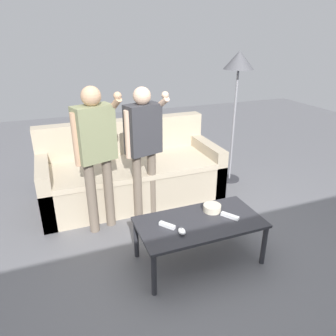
{
  "coord_description": "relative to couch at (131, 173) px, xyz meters",
  "views": [
    {
      "loc": [
        -1.03,
        -2.02,
        1.91
      ],
      "look_at": [
        -0.06,
        0.49,
        0.75
      ],
      "focal_mm": 33.73,
      "sensor_mm": 36.0,
      "label": 1
    }
  ],
  "objects": [
    {
      "name": "ground_plane",
      "position": [
        0.18,
        -1.46,
        -0.31
      ],
      "size": [
        12.0,
        12.0,
        0.0
      ],
      "primitive_type": "plane",
      "color": "slate"
    },
    {
      "name": "couch",
      "position": [
        0.0,
        0.0,
        0.0
      ],
      "size": [
        2.13,
        0.93,
        0.91
      ],
      "color": "#B7A88E",
      "rests_on": "ground"
    },
    {
      "name": "coffee_table",
      "position": [
        0.24,
        -1.41,
        0.06
      ],
      "size": [
        1.09,
        0.56,
        0.41
      ],
      "color": "#2D2D33",
      "rests_on": "ground"
    },
    {
      "name": "snack_bowl",
      "position": [
        0.42,
        -1.3,
        0.13
      ],
      "size": [
        0.16,
        0.16,
        0.06
      ],
      "primitive_type": "cylinder",
      "color": "beige",
      "rests_on": "coffee_table"
    },
    {
      "name": "game_remote_nunchuk",
      "position": [
        0.02,
        -1.53,
        0.13
      ],
      "size": [
        0.06,
        0.09,
        0.05
      ],
      "color": "white",
      "rests_on": "coffee_table"
    },
    {
      "name": "floor_lamp",
      "position": [
        1.41,
        -0.03,
        1.19
      ],
      "size": [
        0.37,
        0.37,
        1.71
      ],
      "color": "#2D2D33",
      "rests_on": "ground"
    },
    {
      "name": "player_center",
      "position": [
        0.03,
        -0.5,
        0.59
      ],
      "size": [
        0.45,
        0.28,
        1.43
      ],
      "color": "#756656",
      "rests_on": "ground"
    },
    {
      "name": "player_left",
      "position": [
        -0.47,
        -0.58,
        0.62
      ],
      "size": [
        0.47,
        0.3,
        1.48
      ],
      "color": "#756656",
      "rests_on": "ground"
    },
    {
      "name": "game_remote_wand_near",
      "position": [
        0.51,
        -1.45,
        0.12
      ],
      "size": [
        0.12,
        0.16,
        0.03
      ],
      "color": "white",
      "rests_on": "coffee_table"
    },
    {
      "name": "game_remote_wand_far",
      "position": [
        -0.05,
        -1.39,
        0.12
      ],
      "size": [
        0.12,
        0.14,
        0.03
      ],
      "color": "white",
      "rests_on": "coffee_table"
    }
  ]
}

